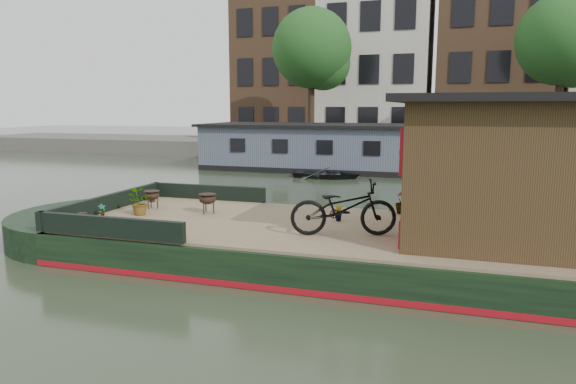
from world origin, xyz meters
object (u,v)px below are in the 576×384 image
(bicycle, at_px, (343,208))
(dinghy, at_px, (327,171))
(cabin, at_px, (517,168))
(brazier_rear, at_px, (208,204))
(brazier_front, at_px, (152,200))

(bicycle, bearing_deg, dinghy, -3.15)
(cabin, height_order, brazier_rear, cabin)
(brazier_front, bearing_deg, bicycle, -13.39)
(dinghy, bearing_deg, cabin, -153.15)
(brazier_front, height_order, dinghy, brazier_front)
(cabin, bearing_deg, dinghy, 117.81)
(brazier_rear, bearing_deg, dinghy, 89.97)
(brazier_rear, bearing_deg, cabin, -3.72)
(bicycle, xyz_separation_m, brazier_front, (-4.53, 1.08, -0.29))
(brazier_front, bearing_deg, cabin, -3.91)
(brazier_rear, bearing_deg, bicycle, -17.18)
(cabin, distance_m, bicycle, 2.96)
(cabin, xyz_separation_m, dinghy, (-5.90, 11.19, -1.59))
(brazier_rear, bearing_deg, brazier_front, 175.30)
(bicycle, height_order, brazier_rear, bicycle)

